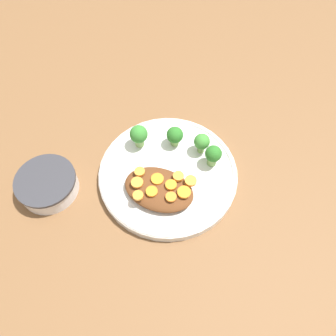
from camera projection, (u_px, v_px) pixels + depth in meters
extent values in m
plane|color=brown|center=(168.00, 177.00, 0.68)|extent=(4.00, 4.00, 0.00)
cylinder|color=silver|center=(168.00, 174.00, 0.67)|extent=(0.28, 0.28, 0.02)
torus|color=silver|center=(168.00, 172.00, 0.66)|extent=(0.28, 0.28, 0.01)
cylinder|color=silver|center=(48.00, 184.00, 0.65)|extent=(0.12, 0.12, 0.04)
cylinder|color=#333338|center=(45.00, 180.00, 0.63)|extent=(0.12, 0.12, 0.01)
cylinder|color=white|center=(46.00, 182.00, 0.64)|extent=(0.09, 0.09, 0.01)
ellipsoid|color=#5B3319|center=(161.00, 190.00, 0.63)|extent=(0.14, 0.09, 0.03)
cylinder|color=#759E51|center=(175.00, 141.00, 0.69)|extent=(0.02, 0.02, 0.02)
sphere|color=#286B23|center=(175.00, 135.00, 0.68)|extent=(0.04, 0.04, 0.04)
cylinder|color=#759E51|center=(201.00, 147.00, 0.68)|extent=(0.01, 0.01, 0.02)
sphere|color=#3D8433|center=(202.00, 141.00, 0.66)|extent=(0.03, 0.03, 0.03)
cylinder|color=#7FA85B|center=(139.00, 141.00, 0.69)|extent=(0.02, 0.02, 0.03)
sphere|color=#337A2D|center=(139.00, 134.00, 0.67)|extent=(0.04, 0.04, 0.04)
cylinder|color=#759E51|center=(212.00, 160.00, 0.66)|extent=(0.02, 0.02, 0.03)
sphere|color=#286B23|center=(213.00, 154.00, 0.65)|extent=(0.03, 0.03, 0.03)
cylinder|color=orange|center=(171.00, 197.00, 0.60)|extent=(0.02, 0.02, 0.00)
cylinder|color=orange|center=(178.00, 176.00, 0.63)|extent=(0.02, 0.02, 0.01)
cylinder|color=orange|center=(157.00, 179.00, 0.62)|extent=(0.02, 0.02, 0.00)
cylinder|color=orange|center=(152.00, 191.00, 0.61)|extent=(0.02, 0.02, 0.00)
cylinder|color=orange|center=(137.00, 183.00, 0.62)|extent=(0.02, 0.02, 0.01)
cylinder|color=orange|center=(184.00, 192.00, 0.61)|extent=(0.03, 0.03, 0.00)
cylinder|color=orange|center=(140.00, 172.00, 0.63)|extent=(0.02, 0.02, 0.01)
cylinder|color=orange|center=(171.00, 185.00, 0.62)|extent=(0.02, 0.02, 0.01)
cylinder|color=orange|center=(191.00, 181.00, 0.62)|extent=(0.02, 0.02, 0.01)
cylinder|color=orange|center=(138.00, 195.00, 0.60)|extent=(0.02, 0.02, 0.01)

